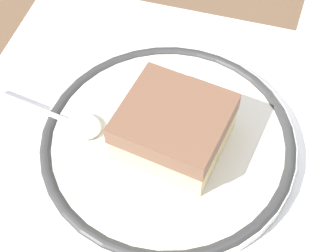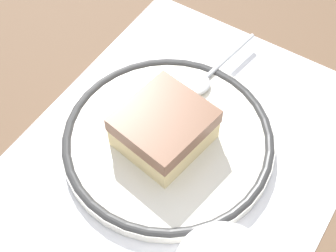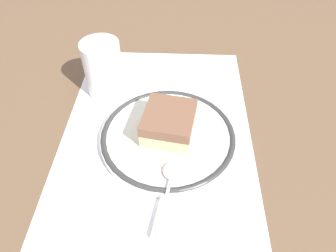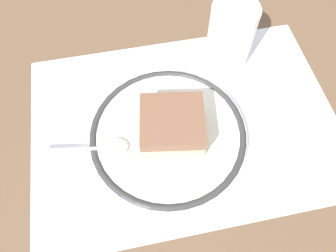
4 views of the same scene
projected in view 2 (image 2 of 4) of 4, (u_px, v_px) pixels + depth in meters
ground_plane at (168, 174)px, 0.49m from camera, size 2.40×2.40×0.00m
placemat at (168, 173)px, 0.49m from camera, size 0.44×0.31×0.00m
plate at (168, 140)px, 0.50m from camera, size 0.22×0.22×0.02m
cake_slice at (164, 128)px, 0.48m from camera, size 0.09×0.09×0.04m
spoon at (205, 78)px, 0.54m from camera, size 0.12×0.03×0.01m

